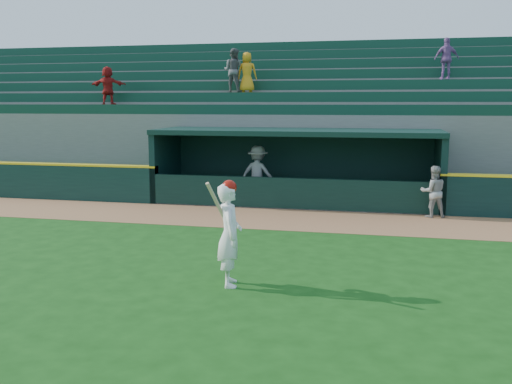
# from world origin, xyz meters

# --- Properties ---
(ground) EXTENTS (120.00, 120.00, 0.00)m
(ground) POSITION_xyz_m (0.00, 0.00, 0.00)
(ground) COLOR #144310
(ground) RESTS_ON ground
(warning_track) EXTENTS (40.00, 3.00, 0.01)m
(warning_track) POSITION_xyz_m (0.00, 4.90, 0.01)
(warning_track) COLOR #99633D
(warning_track) RESTS_ON ground
(dugout_player_front) EXTENTS (0.83, 0.70, 1.53)m
(dugout_player_front) POSITION_xyz_m (4.30, 6.13, 0.76)
(dugout_player_front) COLOR #969692
(dugout_player_front) RESTS_ON ground
(dugout_player_inside) EXTENTS (1.30, 0.85, 1.90)m
(dugout_player_inside) POSITION_xyz_m (-1.33, 7.77, 0.95)
(dugout_player_inside) COLOR #ABABA5
(dugout_player_inside) RESTS_ON ground
(dugout) EXTENTS (9.40, 2.80, 2.46)m
(dugout) POSITION_xyz_m (0.00, 8.00, 1.36)
(dugout) COLOR slate
(dugout) RESTS_ON ground
(stands) EXTENTS (34.50, 6.30, 7.54)m
(stands) POSITION_xyz_m (-0.00, 12.57, 2.39)
(stands) COLOR slate
(stands) RESTS_ON ground
(batter_at_plate) EXTENTS (0.65, 0.86, 1.98)m
(batter_at_plate) POSITION_xyz_m (0.14, -1.25, 0.98)
(batter_at_plate) COLOR white
(batter_at_plate) RESTS_ON ground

